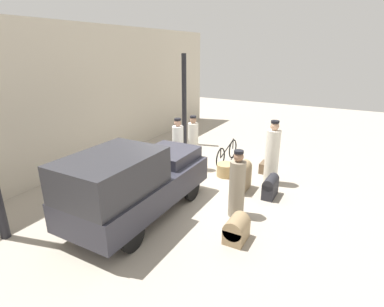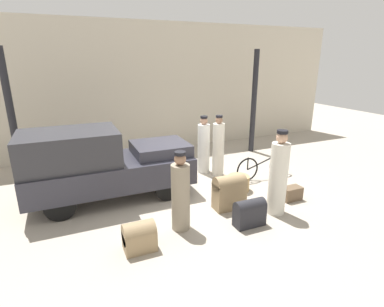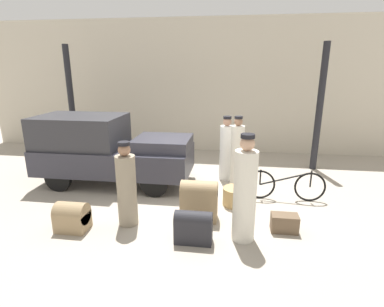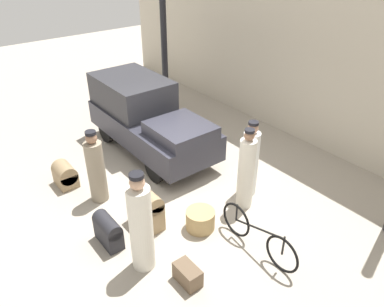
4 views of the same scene
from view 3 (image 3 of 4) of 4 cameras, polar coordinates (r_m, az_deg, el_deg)
name	(u,v)px [view 3 (image 3 of 4)]	position (r m, az deg, el deg)	size (l,w,h in m)	color
ground_plane	(183,194)	(7.18, -1.82, -7.69)	(30.00, 30.00, 0.00)	#A89E8E
station_building_facade	(202,87)	(10.63, 1.90, 12.59)	(16.00, 0.15, 4.50)	beige
canopy_pillar_left	(71,104)	(10.26, -21.97, 8.72)	(0.19, 0.19, 3.57)	black
canopy_pillar_right	(320,108)	(9.23, 23.12, 7.90)	(0.19, 0.19, 3.57)	black
truck	(107,148)	(7.88, -15.93, 0.94)	(3.84, 1.59, 1.74)	black
bicycle	(285,185)	(7.05, 17.25, -5.82)	(1.77, 0.04, 0.72)	black
wicker_basket	(236,196)	(6.63, 8.31, -8.10)	(0.56, 0.56, 0.39)	tan
porter_carrying_trunk	(237,154)	(7.50, 8.58, -0.13)	(0.33, 0.33, 1.77)	silver
porter_lifting_near_truck	(127,188)	(5.73, -12.35, -6.37)	(0.37, 0.37, 1.62)	gray
porter_standing_middle	(226,151)	(7.89, 6.56, 0.47)	(0.35, 0.35, 1.70)	white
conductor_in_dark_uniform	(245,193)	(5.13, 10.03, -7.43)	(0.39, 0.39, 1.87)	silver
suitcase_small_leather	(72,217)	(6.01, -21.87, -11.13)	(0.56, 0.41, 0.54)	#937A56
trunk_large_brown	(199,199)	(5.89, 1.36, -8.71)	(0.71, 0.38, 0.80)	#937A56
trunk_wicker_pale	(284,223)	(5.84, 17.19, -12.53)	(0.48, 0.28, 0.33)	brown
trunk_barrel_dark	(193,226)	(5.22, 0.27, -13.68)	(0.64, 0.30, 0.57)	#232328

